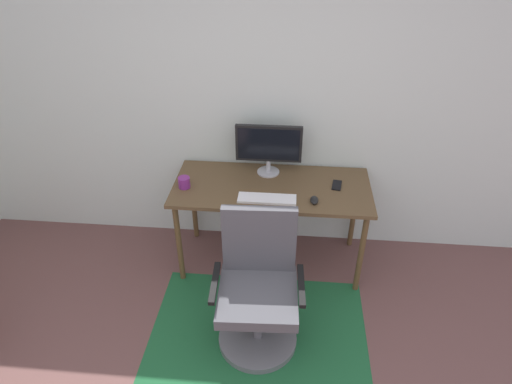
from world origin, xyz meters
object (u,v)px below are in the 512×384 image
(keyboard, at_px, (267,199))
(monitor, at_px, (269,146))
(desk, at_px, (272,194))
(office_chair, at_px, (258,293))
(cell_phone, at_px, (337,185))
(computer_mouse, at_px, (314,200))
(coffee_cup, at_px, (184,182))

(keyboard, bearing_deg, monitor, 92.42)
(desk, distance_m, keyboard, 0.21)
(monitor, height_order, office_chair, monitor)
(cell_phone, xyz_separation_m, office_chair, (-0.54, -0.83, -0.36))
(keyboard, bearing_deg, cell_phone, 24.57)
(desk, distance_m, monitor, 0.38)
(keyboard, distance_m, cell_phone, 0.58)
(monitor, bearing_deg, office_chair, -89.82)
(desk, height_order, computer_mouse, computer_mouse)
(desk, xyz_separation_m, keyboard, (-0.02, -0.19, 0.08))
(desk, bearing_deg, office_chair, -92.72)
(coffee_cup, bearing_deg, keyboard, -10.15)
(monitor, height_order, cell_phone, monitor)
(desk, relative_size, keyboard, 3.55)
(coffee_cup, bearing_deg, computer_mouse, -6.50)
(computer_mouse, xyz_separation_m, cell_phone, (0.18, 0.24, -0.01))
(monitor, xyz_separation_m, keyboard, (0.02, -0.39, -0.23))
(monitor, height_order, keyboard, monitor)
(desk, height_order, monitor, monitor)
(desk, bearing_deg, coffee_cup, -173.19)
(monitor, distance_m, computer_mouse, 0.58)
(keyboard, height_order, office_chair, office_chair)
(desk, bearing_deg, computer_mouse, -30.87)
(monitor, xyz_separation_m, computer_mouse, (0.36, -0.39, -0.23))
(desk, height_order, office_chair, office_chair)
(desk, xyz_separation_m, monitor, (-0.04, 0.20, 0.32))
(desk, relative_size, cell_phone, 10.89)
(coffee_cup, bearing_deg, monitor, 23.79)
(keyboard, relative_size, cell_phone, 3.07)
(keyboard, xyz_separation_m, office_chair, (-0.01, -0.59, -0.37))
(computer_mouse, distance_m, cell_phone, 0.30)
(coffee_cup, bearing_deg, desk, 6.81)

